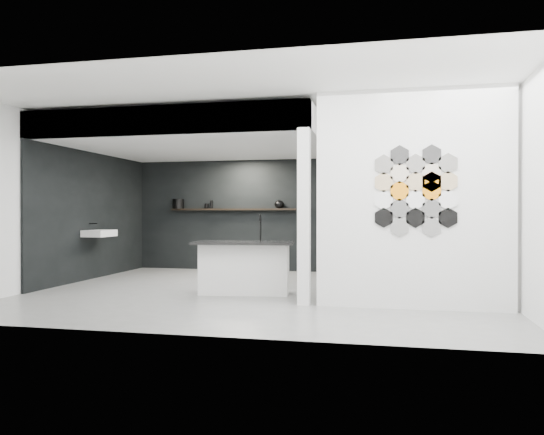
{
  "coord_description": "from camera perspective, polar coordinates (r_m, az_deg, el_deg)",
  "views": [
    {
      "loc": [
        1.91,
        -7.97,
        1.22
      ],
      "look_at": [
        0.1,
        0.3,
        1.15
      ],
      "focal_mm": 35.0,
      "sensor_mm": 36.0,
      "label": 1
    }
  ],
  "objects": [
    {
      "name": "bulkhead",
      "position": [
        9.62,
        -7.36,
        8.42
      ],
      "size": [
        4.4,
        4.0,
        0.4
      ],
      "primitive_type": "cube",
      "color": "silver",
      "rests_on": "corner_column"
    },
    {
      "name": "kitchen_island",
      "position": [
        8.04,
        -2.98,
        -5.33
      ],
      "size": [
        1.57,
        0.84,
        1.21
      ],
      "rotation": [
        0.0,
        0.0,
        0.12
      ],
      "color": "silver",
      "rests_on": "floor"
    },
    {
      "name": "corner_column",
      "position": [
        7.06,
        3.46,
        0.11
      ],
      "size": [
        0.16,
        0.16,
        2.35
      ],
      "primitive_type": "cube",
      "color": "silver",
      "rests_on": "floor"
    },
    {
      "name": "wall_basin",
      "position": [
        10.18,
        -18.07,
        -1.63
      ],
      "size": [
        0.4,
        0.6,
        0.12
      ],
      "primitive_type": "cube",
      "color": "silver",
      "rests_on": "bay_clad_left"
    },
    {
      "name": "floor",
      "position": [
        8.29,
        -1.13,
        -8.03
      ],
      "size": [
        7.0,
        6.0,
        0.01
      ],
      "primitive_type": "cube",
      "color": "slate"
    },
    {
      "name": "utensil_cup",
      "position": [
        11.49,
        -7.06,
        1.23
      ],
      "size": [
        0.11,
        0.11,
        0.11
      ],
      "primitive_type": "cylinder",
      "rotation": [
        0.0,
        0.0,
        -0.36
      ],
      "color": "black",
      "rests_on": "display_shelf"
    },
    {
      "name": "bay_clad_left",
      "position": [
        10.46,
        -18.61,
        0.2
      ],
      "size": [
        0.04,
        4.0,
        2.35
      ],
      "primitive_type": "cube",
      "color": "black",
      "rests_on": "floor"
    },
    {
      "name": "glass_bowl",
      "position": [
        10.98,
        3.11,
        1.24
      ],
      "size": [
        0.15,
        0.15,
        0.09
      ],
      "primitive_type": "cylinder",
      "rotation": [
        0.0,
        0.0,
        0.16
      ],
      "color": "gray",
      "rests_on": "display_shelf"
    },
    {
      "name": "glass_vase",
      "position": [
        10.98,
        3.11,
        1.41
      ],
      "size": [
        0.14,
        0.14,
        0.16
      ],
      "primitive_type": "cylinder",
      "rotation": [
        0.0,
        0.0,
        0.25
      ],
      "color": "gray",
      "rests_on": "display_shelf"
    },
    {
      "name": "partition_panel",
      "position": [
        6.98,
        14.94,
        1.93
      ],
      "size": [
        2.45,
        0.15,
        2.8
      ],
      "primitive_type": "cube",
      "color": "silver",
      "rests_on": "floor"
    },
    {
      "name": "fascia_beam",
      "position": [
        7.86,
        -12.15,
        10.2
      ],
      "size": [
        4.4,
        0.16,
        0.4
      ],
      "primitive_type": "cube",
      "color": "silver",
      "rests_on": "corner_column"
    },
    {
      "name": "stockpot",
      "position": [
        11.72,
        -10.03,
        1.46
      ],
      "size": [
        0.33,
        0.33,
        0.21
      ],
      "primitive_type": "cylinder",
      "rotation": [
        0.0,
        0.0,
        0.43
      ],
      "color": "black",
      "rests_on": "display_shelf"
    },
    {
      "name": "bottle_dark",
      "position": [
        11.45,
        -6.54,
        1.4
      ],
      "size": [
        0.07,
        0.07,
        0.17
      ],
      "primitive_type": "cylinder",
      "rotation": [
        0.0,
        0.0,
        -0.03
      ],
      "color": "black",
      "rests_on": "display_shelf"
    },
    {
      "name": "hex_tile_cluster",
      "position": [
        6.9,
        15.25,
        2.82
      ],
      "size": [
        1.04,
        0.02,
        1.16
      ],
      "color": "black",
      "rests_on": "partition_panel"
    },
    {
      "name": "kettle",
      "position": [
        11.06,
        0.78,
        1.43
      ],
      "size": [
        0.21,
        0.21,
        0.17
      ],
      "primitive_type": "ellipsoid",
      "rotation": [
        0.0,
        0.0,
        -0.06
      ],
      "color": "black",
      "rests_on": "display_shelf"
    },
    {
      "name": "display_shelf",
      "position": [
        11.27,
        -3.67,
        0.88
      ],
      "size": [
        3.0,
        0.15,
        0.04
      ],
      "primitive_type": "cube",
      "color": "black",
      "rests_on": "bay_clad_back"
    },
    {
      "name": "bay_clad_back",
      "position": [
        11.4,
        -4.01,
        0.25
      ],
      "size": [
        4.4,
        0.04,
        2.35
      ],
      "primitive_type": "cube",
      "color": "black",
      "rests_on": "floor"
    }
  ]
}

